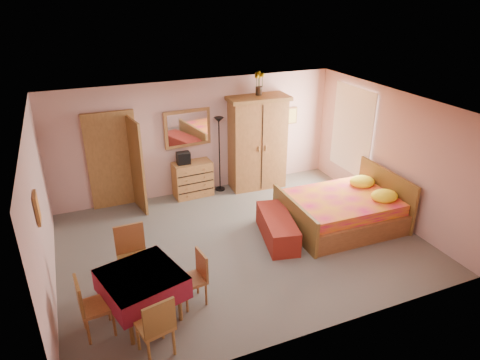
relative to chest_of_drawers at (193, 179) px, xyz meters
name	(u,v)px	position (x,y,z in m)	size (l,w,h in m)	color
floor	(241,242)	(0.24, -2.26, -0.41)	(6.50, 6.50, 0.00)	#66625A
ceiling	(241,107)	(0.24, -2.26, 2.19)	(6.50, 6.50, 0.00)	brown
wall_back	(198,137)	(0.24, 0.24, 0.89)	(6.50, 0.10, 2.60)	#C4968E
wall_front	(318,255)	(0.24, -4.76, 0.89)	(6.50, 0.10, 2.60)	#C4968E
wall_left	(41,215)	(-3.01, -2.26, 0.89)	(0.10, 5.00, 2.60)	#C4968E
wall_right	(389,154)	(3.49, -2.26, 0.89)	(0.10, 5.00, 2.60)	#C4968E
doorway	(113,161)	(-1.66, 0.21, 0.62)	(1.06, 0.12, 2.15)	#9E6B35
window	(352,130)	(3.45, -1.06, 1.04)	(0.08, 1.40, 1.95)	white
picture_left	(37,208)	(-2.98, -2.86, 1.29)	(0.04, 0.32, 0.42)	orange
picture_back	(291,116)	(2.59, 0.21, 1.14)	(0.30, 0.04, 0.40)	#D8BF59
chest_of_drawers	(193,179)	(0.00, 0.00, 0.00)	(0.86, 0.43, 0.81)	#AD713A
wall_mirror	(188,128)	(0.00, 0.21, 1.14)	(1.06, 0.06, 0.84)	white
stereo	(183,158)	(-0.19, 0.01, 0.54)	(0.29, 0.21, 0.27)	black
floor_lamp	(219,155)	(0.67, 0.05, 0.47)	(0.22, 0.22, 1.76)	black
wardrobe	(257,143)	(1.56, -0.07, 0.68)	(1.39, 0.72, 2.18)	#976233
sunflower_vase	(259,83)	(1.62, 0.01, 2.04)	(0.21, 0.21, 0.53)	gold
bed	(342,202)	(2.33, -2.42, 0.10)	(2.21, 1.74, 1.02)	#D81556
bench	(277,228)	(0.93, -2.39, -0.17)	(0.52, 1.41, 0.47)	maroon
dining_table	(143,296)	(-1.82, -3.54, -0.03)	(1.03, 1.03, 0.76)	maroon
chair_south	(154,324)	(-1.81, -4.26, 0.06)	(0.43, 0.43, 0.94)	#A67538
chair_north	(134,259)	(-1.80, -2.79, 0.10)	(0.46, 0.46, 1.02)	olive
chair_west	(96,305)	(-2.45, -3.60, 0.05)	(0.42, 0.42, 0.92)	#B06E3B
chair_east	(192,279)	(-1.09, -3.51, 0.02)	(0.38, 0.38, 0.85)	#955D32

